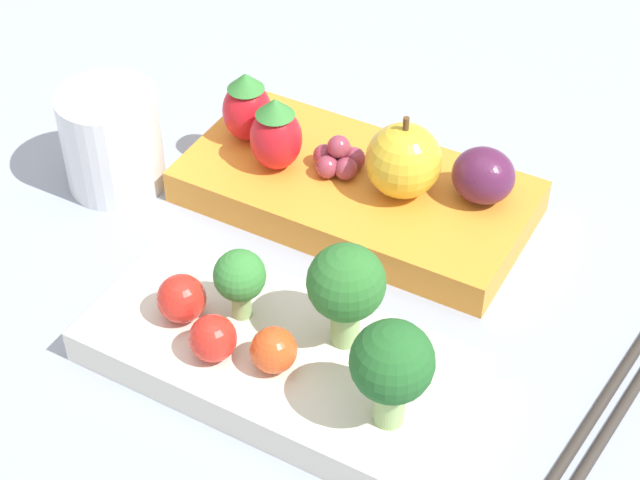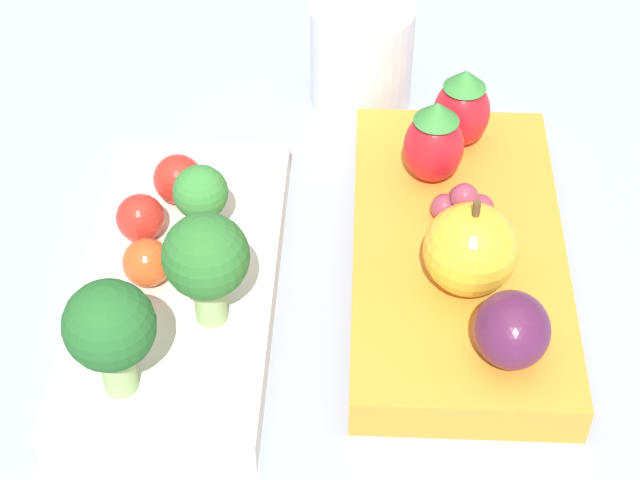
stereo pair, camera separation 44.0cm
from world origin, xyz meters
TOP-DOWN VIEW (x-y plane):
  - ground_plane at (0.00, 0.00)m, footprint 4.00×4.00m
  - bento_box_savoury at (-0.01, 0.07)m, footprint 0.21×0.11m
  - bento_box_fruit at (0.01, -0.07)m, footprint 0.22×0.11m
  - broccoli_floret_0 at (-0.08, 0.09)m, footprint 0.04×0.04m
  - broccoli_floret_1 at (0.02, 0.06)m, footprint 0.03×0.03m
  - broccoli_floret_2 at (-0.04, 0.05)m, footprint 0.04×0.04m
  - cherry_tomato_0 at (0.05, 0.07)m, footprint 0.03×0.03m
  - cherry_tomato_1 at (0.02, 0.09)m, footprint 0.03×0.03m
  - cherry_tomato_2 at (-0.01, 0.08)m, footprint 0.02×0.02m
  - apple at (-0.02, -0.08)m, footprint 0.05×0.05m
  - strawberry_0 at (0.09, -0.08)m, footprint 0.03×0.03m
  - strawberry_1 at (0.06, -0.06)m, footprint 0.03×0.03m
  - plum at (-0.06, -0.09)m, footprint 0.04×0.04m
  - grape_cluster at (0.03, -0.08)m, footprint 0.03×0.03m
  - drinking_cup at (0.16, -0.03)m, footprint 0.06×0.06m

SIDE VIEW (x-z plane):
  - ground_plane at x=0.00m, z-range 0.00..0.00m
  - bento_box_savoury at x=-0.01m, z-range 0.00..0.02m
  - bento_box_fruit at x=0.01m, z-range 0.00..0.02m
  - grape_cluster at x=0.03m, z-range 0.02..0.04m
  - cherry_tomato_2 at x=-0.01m, z-range 0.02..0.04m
  - cherry_tomato_1 at x=0.02m, z-range 0.02..0.05m
  - drinking_cup at x=0.16m, z-range 0.00..0.07m
  - cherry_tomato_0 at x=0.05m, z-range 0.02..0.05m
  - plum at x=-0.06m, z-range 0.02..0.06m
  - apple at x=-0.02m, z-range 0.02..0.07m
  - strawberry_0 at x=0.09m, z-range 0.02..0.07m
  - strawberry_1 at x=0.06m, z-range 0.02..0.07m
  - broccoli_floret_1 at x=0.02m, z-range 0.03..0.07m
  - broccoli_floret_2 at x=-0.04m, z-range 0.03..0.09m
  - broccoli_floret_0 at x=-0.08m, z-range 0.03..0.09m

